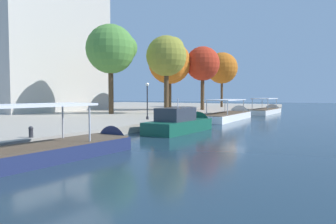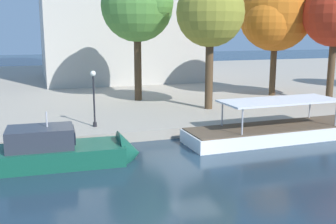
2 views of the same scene
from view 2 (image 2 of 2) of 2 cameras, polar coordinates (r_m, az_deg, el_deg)
The scene contains 9 objects.
ground_plane at distance 22.38m, azimuth 3.90°, elevation -7.52°, with size 220.00×220.00×0.00m, color #1E3342.
dock_promenade at distance 53.75m, azimuth -9.56°, elevation 3.91°, with size 120.00×55.00×0.70m, color #A39989.
motor_yacht_1 at distance 23.09m, azimuth -14.29°, elevation -5.73°, with size 8.77×3.15×4.01m.
tour_boat_2 at distance 29.23m, azimuth 17.16°, elevation -2.72°, with size 14.28×3.66×3.95m.
lamp_post at distance 28.08m, azimuth -10.38°, elevation 2.57°, with size 0.38×0.38×3.86m.
tree_0 at distance 33.93m, azimuth 6.12°, elevation 13.92°, with size 5.58×5.58×10.73m.
tree_2 at distance 42.31m, azimuth 14.79°, elevation 12.93°, with size 7.42×7.25×11.70m.
tree_3 at distance 40.75m, azimuth 22.21°, elevation 12.76°, with size 5.86×5.86×10.89m.
tree_4 at distance 38.31m, azimuth -4.16°, elevation 14.89°, with size 6.58×6.58×12.03m.
Camera 2 is at (-8.07, -19.57, 7.26)m, focal length 43.40 mm.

